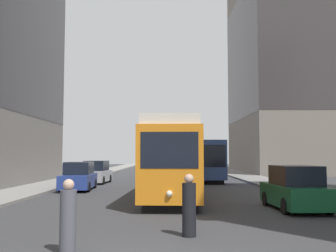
# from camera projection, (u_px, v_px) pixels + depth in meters

# --- Properties ---
(sidewalk_left) EXTENTS (3.16, 120.00, 0.15)m
(sidewalk_left) POSITION_uv_depth(u_px,v_px,m) (96.00, 174.00, 47.74)
(sidewalk_left) COLOR gray
(sidewalk_left) RESTS_ON ground
(sidewalk_right) EXTENTS (3.16, 120.00, 0.15)m
(sidewalk_right) POSITION_uv_depth(u_px,v_px,m) (239.00, 174.00, 47.67)
(sidewalk_right) COLOR gray
(sidewalk_right) RESTS_ON ground
(streetcar) EXTENTS (3.22, 14.29, 3.89)m
(streetcar) POSITION_uv_depth(u_px,v_px,m) (176.00, 158.00, 22.45)
(streetcar) COLOR black
(streetcar) RESTS_ON ground
(transit_bus) EXTENTS (2.69, 12.70, 3.45)m
(transit_bus) POSITION_uv_depth(u_px,v_px,m) (206.00, 159.00, 37.26)
(transit_bus) COLOR black
(transit_bus) RESTS_ON ground
(parked_car_left_near) EXTENTS (2.07, 4.92, 1.82)m
(parked_car_left_near) POSITION_uv_depth(u_px,v_px,m) (81.00, 177.00, 26.44)
(parked_car_left_near) COLOR black
(parked_car_left_near) RESTS_ON ground
(parked_car_left_mid) EXTENTS (2.06, 4.52, 1.82)m
(parked_car_left_mid) POSITION_uv_depth(u_px,v_px,m) (98.00, 173.00, 32.86)
(parked_car_left_mid) COLOR black
(parked_car_left_mid) RESTS_ON ground
(parked_car_right_far) EXTENTS (1.99, 4.46, 1.82)m
(parked_car_right_far) POSITION_uv_depth(u_px,v_px,m) (297.00, 189.00, 16.76)
(parked_car_right_far) COLOR black
(parked_car_right_far) RESTS_ON ground
(pedestrian_crossing_near) EXTENTS (0.38, 0.38, 1.69)m
(pedestrian_crossing_near) POSITION_uv_depth(u_px,v_px,m) (70.00, 219.00, 9.32)
(pedestrian_crossing_near) COLOR #4C4C56
(pedestrian_crossing_near) RESTS_ON ground
(pedestrian_crossing_far) EXTENTS (0.39, 0.39, 1.72)m
(pedestrian_crossing_far) POSITION_uv_depth(u_px,v_px,m) (191.00, 207.00, 11.27)
(pedestrian_crossing_far) COLOR black
(pedestrian_crossing_far) RESTS_ON ground
(building_right_midblock) EXTENTS (13.62, 22.49, 28.91)m
(building_right_midblock) POSITION_uv_depth(u_px,v_px,m) (290.00, 61.00, 54.76)
(building_right_midblock) COLOR slate
(building_right_midblock) RESTS_ON ground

